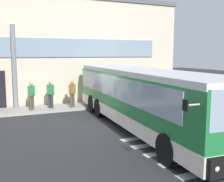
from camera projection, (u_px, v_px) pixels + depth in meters
ground_plane at (103, 126)px, 12.99m from camera, size 80.00×90.00×0.02m
bay_paint_stripes at (196, 147)px, 9.99m from camera, size 4.40×3.96×0.01m
terminal_building at (44, 51)px, 22.66m from camera, size 18.60×13.80×7.33m
boarding_curb at (75, 107)px, 17.32m from camera, size 20.80×2.00×0.15m
entry_support_column at (14, 67)px, 16.11m from camera, size 0.28×0.28×4.97m
bus_main_foreground at (142, 99)px, 12.47m from camera, size 3.77×12.30×2.70m
passenger_near_column at (31, 94)px, 15.77m from camera, size 0.46×0.42×1.68m
passenger_by_doorway at (51, 93)px, 16.33m from camera, size 0.40×0.50×1.68m
passenger_at_curb_edge at (72, 92)px, 16.62m from camera, size 0.51×0.39×1.68m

